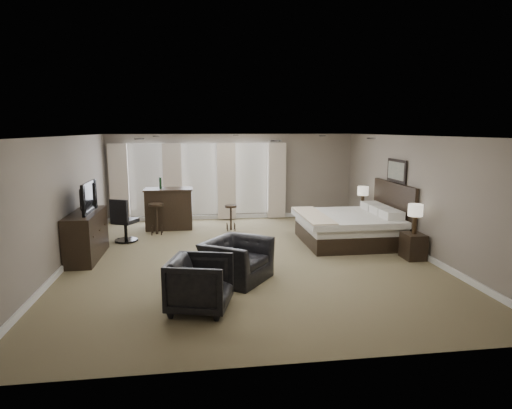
{
  "coord_description": "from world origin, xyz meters",
  "views": [
    {
      "loc": [
        -1.07,
        -8.8,
        2.73
      ],
      "look_at": [
        0.2,
        0.4,
        1.1
      ],
      "focal_mm": 30.0,
      "sensor_mm": 36.0,
      "label": 1
    }
  ],
  "objects": [
    {
      "name": "room",
      "position": [
        0.0,
        0.0,
        1.3
      ],
      "size": [
        7.6,
        8.6,
        2.64
      ],
      "color": "#726749",
      "rests_on": "ground"
    },
    {
      "name": "window_bay",
      "position": [
        -1.0,
        4.11,
        1.2
      ],
      "size": [
        5.25,
        0.2,
        2.3
      ],
      "color": "silver",
      "rests_on": "room"
    },
    {
      "name": "bed",
      "position": [
        2.58,
        0.95,
        0.73
      ],
      "size": [
        2.29,
        2.19,
        1.46
      ],
      "primitive_type": "cube",
      "color": "silver",
      "rests_on": "ground"
    },
    {
      "name": "nightstand_near",
      "position": [
        3.47,
        -0.5,
        0.27
      ],
      "size": [
        0.41,
        0.5,
        0.55
      ],
      "primitive_type": "cube",
      "color": "black",
      "rests_on": "ground"
    },
    {
      "name": "nightstand_far",
      "position": [
        3.47,
        2.4,
        0.28
      ],
      "size": [
        0.42,
        0.51,
        0.56
      ],
      "primitive_type": "cube",
      "color": "black",
      "rests_on": "ground"
    },
    {
      "name": "lamp_near",
      "position": [
        3.47,
        -0.5,
        0.87
      ],
      "size": [
        0.31,
        0.31,
        0.64
      ],
      "primitive_type": "cube",
      "color": "beige",
      "rests_on": "nightstand_near"
    },
    {
      "name": "lamp_far",
      "position": [
        3.47,
        2.4,
        0.87
      ],
      "size": [
        0.3,
        0.3,
        0.62
      ],
      "primitive_type": "cube",
      "color": "beige",
      "rests_on": "nightstand_far"
    },
    {
      "name": "wall_art",
      "position": [
        3.7,
        0.95,
        1.75
      ],
      "size": [
        0.04,
        0.96,
        0.56
      ],
      "primitive_type": "cube",
      "color": "slate",
      "rests_on": "room"
    },
    {
      "name": "dresser",
      "position": [
        -3.45,
        0.49,
        0.5
      ],
      "size": [
        0.56,
        1.73,
        1.0
      ],
      "primitive_type": "cube",
      "color": "black",
      "rests_on": "ground"
    },
    {
      "name": "tv",
      "position": [
        -3.45,
        0.49,
        1.08
      ],
      "size": [
        0.65,
        1.13,
        0.15
      ],
      "primitive_type": "imported",
      "rotation": [
        0.0,
        0.0,
        1.57
      ],
      "color": "black",
      "rests_on": "dresser"
    },
    {
      "name": "armchair_near",
      "position": [
        -0.39,
        -1.3,
        0.5
      ],
      "size": [
        1.28,
        1.37,
        1.0
      ],
      "primitive_type": "imported",
      "rotation": [
        0.0,
        0.0,
        0.94
      ],
      "color": "black",
      "rests_on": "ground"
    },
    {
      "name": "armchair_far",
      "position": [
        -1.06,
        -2.55,
        0.46
      ],
      "size": [
        1.03,
        1.07,
        0.91
      ],
      "primitive_type": "imported",
      "rotation": [
        0.0,
        0.0,
        1.31
      ],
      "color": "black",
      "rests_on": "ground"
    },
    {
      "name": "bar_counter",
      "position": [
        -1.87,
        3.07,
        0.57
      ],
      "size": [
        1.31,
        0.68,
        1.14
      ],
      "primitive_type": "cube",
      "color": "black",
      "rests_on": "ground"
    },
    {
      "name": "bar_stool_left",
      "position": [
        -2.16,
        2.47,
        0.41
      ],
      "size": [
        0.5,
        0.5,
        0.82
      ],
      "primitive_type": "cube",
      "rotation": [
        0.0,
        0.0,
        -0.37
      ],
      "color": "black",
      "rests_on": "ground"
    },
    {
      "name": "bar_stool_right",
      "position": [
        -0.18,
        2.68,
        0.35
      ],
      "size": [
        0.36,
        0.36,
        0.69
      ],
      "primitive_type": "cube",
      "rotation": [
        0.0,
        0.0,
        0.1
      ],
      "color": "black",
      "rests_on": "ground"
    },
    {
      "name": "desk_chair",
      "position": [
        -2.85,
        1.81,
        0.54
      ],
      "size": [
        0.74,
        0.74,
        1.09
      ],
      "primitive_type": "cube",
      "rotation": [
        0.0,
        0.0,
        2.7
      ],
      "color": "black",
      "rests_on": "ground"
    }
  ]
}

